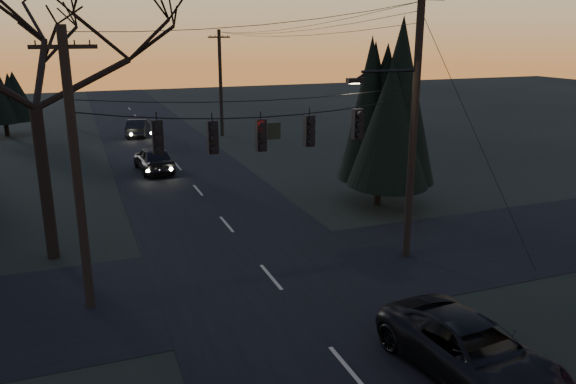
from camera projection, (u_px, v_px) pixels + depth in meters
name	position (u px, v px, depth m)	size (l,w,h in m)	color
main_road	(206.00, 200.00, 28.66)	(8.00, 120.00, 0.02)	black
cross_road	(271.00, 277.00, 19.68)	(60.00, 7.00, 0.02)	black
utility_pole_right	(406.00, 256.00, 21.58)	(5.00, 0.30, 10.00)	black
utility_pole_left	(91.00, 306.00, 17.62)	(1.80, 0.30, 8.50)	black
utility_pole_far_r	(222.00, 135.00, 46.72)	(1.80, 0.30, 8.50)	black
utility_pole_far_l	(74.00, 129.00, 49.94)	(0.30, 0.30, 8.00)	black
span_signal_assembly	(263.00, 132.00, 18.18)	(11.50, 0.44, 1.69)	black
bare_tree_left	(27.00, 42.00, 19.24)	(8.94, 8.94, 11.37)	black
evergreen_right	(381.00, 112.00, 26.76)	(4.14, 4.14, 8.08)	black
evergreen_dist	(2.00, 95.00, 45.51)	(3.75, 3.75, 5.60)	black
suv_near	(472.00, 351.00, 13.81)	(2.41, 5.23, 1.45)	black
sedan_oncoming_a	(154.00, 159.00, 34.36)	(1.88, 4.68, 1.59)	black
sedan_oncoming_b	(138.00, 128.00, 46.15)	(1.49, 4.28, 1.41)	black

